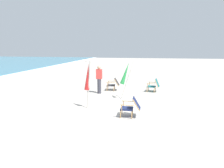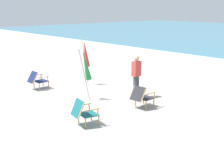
{
  "view_description": "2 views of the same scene",
  "coord_description": "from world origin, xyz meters",
  "views": [
    {
      "loc": [
        -9.39,
        -0.8,
        2.68
      ],
      "look_at": [
        1.2,
        1.01,
        0.69
      ],
      "focal_mm": 32.0,
      "sensor_mm": 36.0,
      "label": 1
    },
    {
      "loc": [
        9.66,
        -6.42,
        3.41
      ],
      "look_at": [
        1.57,
        0.81,
        0.69
      ],
      "focal_mm": 50.0,
      "sensor_mm": 36.0,
      "label": 2
    }
  ],
  "objects": [
    {
      "name": "ground_plane",
      "position": [
        0.0,
        0.0,
        0.0
      ],
      "size": [
        80.0,
        80.0,
        0.0
      ],
      "primitive_type": "plane",
      "color": "#B2AAA0"
    },
    {
      "name": "umbrella_furled_green",
      "position": [
        0.8,
        0.23,
        1.33
      ],
      "size": [
        0.4,
        0.74,
        2.03
      ],
      "color": "#B7B2A8",
      "rests_on": "ground"
    },
    {
      "name": "beach_chair_back_left",
      "position": [
        2.7,
        -1.31,
        0.43
      ],
      "size": [
        0.7,
        0.81,
        0.8
      ],
      "color": "#196066",
      "rests_on": "ground"
    },
    {
      "name": "umbrella_furled_red",
      "position": [
        -1.12,
        1.68,
        1.39
      ],
      "size": [
        0.34,
        0.41,
        2.12
      ],
      "color": "#B7B2A8",
      "rests_on": "ground"
    },
    {
      "name": "beach_chair_front_left",
      "position": [
        -1.92,
        -0.28,
        0.42
      ],
      "size": [
        0.6,
        0.78,
        0.77
      ],
      "color": "#19234C",
      "rests_on": "ground"
    },
    {
      "name": "person_near_chairs",
      "position": [
        1.76,
        1.86,
        0.84
      ],
      "size": [
        0.22,
        0.35,
        1.63
      ],
      "color": "#383842",
      "rests_on": "ground"
    },
    {
      "name": "beach_chair_far_center",
      "position": [
        2.7,
        1.17,
        0.42
      ],
      "size": [
        0.62,
        0.8,
        0.78
      ],
      "color": "#28282D",
      "rests_on": "ground"
    }
  ]
}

